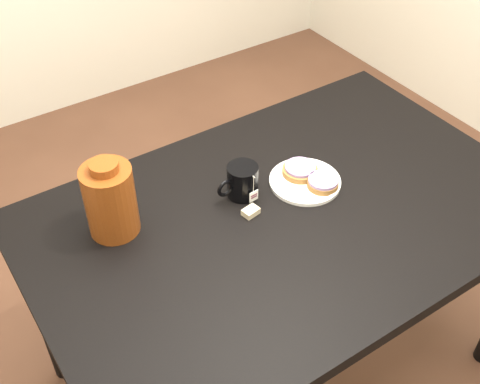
# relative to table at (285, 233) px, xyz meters

# --- Properties ---
(ground_plane) EXTENTS (4.00, 4.00, 0.00)m
(ground_plane) POSITION_rel_table_xyz_m (0.00, 0.00, -0.67)
(ground_plane) COLOR brown
(table) EXTENTS (1.40, 0.90, 0.75)m
(table) POSITION_rel_table_xyz_m (0.00, 0.00, 0.00)
(table) COLOR black
(table) RESTS_ON ground_plane
(plate) EXTENTS (0.21, 0.21, 0.02)m
(plate) POSITION_rel_table_xyz_m (0.12, 0.07, 0.09)
(plate) COLOR white
(plate) RESTS_ON table
(bagel_back) EXTENTS (0.11, 0.11, 0.03)m
(bagel_back) POSITION_rel_table_xyz_m (0.12, 0.10, 0.11)
(bagel_back) COLOR brown
(bagel_back) RESTS_ON plate
(bagel_front) EXTENTS (0.09, 0.09, 0.03)m
(bagel_front) POSITION_rel_table_xyz_m (0.14, 0.02, 0.11)
(bagel_front) COLOR brown
(bagel_front) RESTS_ON plate
(mug) EXTENTS (0.13, 0.10, 0.10)m
(mug) POSITION_rel_table_xyz_m (-0.06, 0.13, 0.13)
(mug) COLOR black
(mug) RESTS_ON table
(teabag_pouch) EXTENTS (0.05, 0.04, 0.02)m
(teabag_pouch) POSITION_rel_table_xyz_m (-0.09, 0.05, 0.09)
(teabag_pouch) COLOR #C6B793
(teabag_pouch) RESTS_ON table
(bagel_package) EXTENTS (0.17, 0.17, 0.22)m
(bagel_package) POSITION_rel_table_xyz_m (-0.42, 0.20, 0.19)
(bagel_package) COLOR #58230B
(bagel_package) RESTS_ON table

